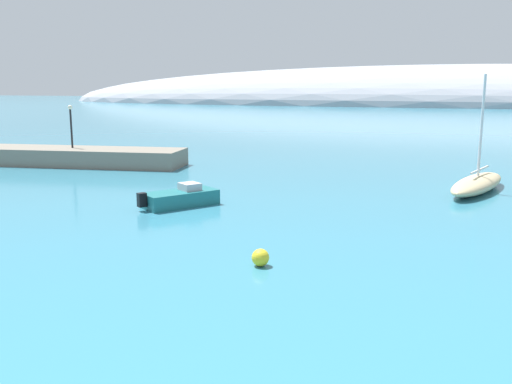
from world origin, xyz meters
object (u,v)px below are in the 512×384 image
Objects in this scene: motorboat_teal_foreground at (180,198)px; mooring_buoy_yellow at (260,258)px; harbor_lamp_post at (71,121)px; sailboat_sand_outer_mooring at (477,183)px.

motorboat_teal_foreground is 11.26m from mooring_buoy_yellow.
harbor_lamp_post is at bearing 137.46° from mooring_buoy_yellow.
mooring_buoy_yellow is 0.18× the size of harbor_lamp_post.
harbor_lamp_post is at bearing 88.29° from motorboat_teal_foreground.
motorboat_teal_foreground reaches higher than mooring_buoy_yellow.
harbor_lamp_post is (-15.46, 12.19, 3.19)m from motorboat_teal_foreground.
harbor_lamp_post reaches higher than mooring_buoy_yellow.
sailboat_sand_outer_mooring is 18.38m from motorboat_teal_foreground.
motorboat_teal_foreground is (-15.87, -9.27, -0.09)m from sailboat_sand_outer_mooring.
harbor_lamp_post is (-31.33, 2.92, 3.10)m from sailboat_sand_outer_mooring.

